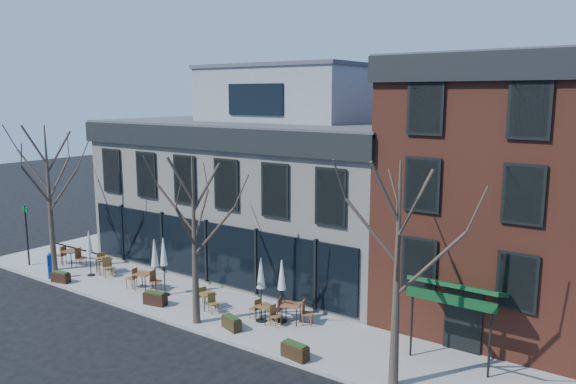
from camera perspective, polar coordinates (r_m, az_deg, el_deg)
The scene contains 25 objects.
ground at distance 29.25m, azimuth -8.07°, elevation -9.49°, with size 120.00×120.00×0.00m, color black.
sidewalk_front at distance 25.67m, azimuth -6.04°, elevation -12.07°, with size 33.50×4.70×0.15m, color gray.
sidewalk_side at distance 41.06m, azimuth -13.78°, elevation -3.92°, with size 4.50×12.00×0.15m, color gray.
corner_building at distance 31.81m, azimuth -1.90°, elevation 0.95°, with size 18.39×10.39×11.10m.
red_brick_building at distance 25.96m, azimuth 21.31°, elevation 0.31°, with size 8.20×11.78×11.18m.
tree_corner at distance 32.72m, azimuth -23.08°, elevation -0.43°, with size 3.93×3.98×7.92m.
tree_mid at distance 23.46m, azimuth -9.49°, elevation -4.71°, with size 3.50×3.55×7.04m.
tree_right at distance 18.41m, azimuth 11.03°, elevation -8.09°, with size 3.72×3.77×7.48m.
sign_pole at distance 34.70m, azimuth -25.01°, elevation -3.68°, with size 0.50×0.10×3.40m.
call_box at distance 31.95m, azimuth -23.07°, elevation -6.82°, with size 0.30×0.28×1.42m.
cafe_set_0 at distance 34.03m, azimuth -21.19°, elevation -6.09°, with size 2.03×0.95×1.04m.
cafe_set_1 at distance 31.94m, azimuth -18.20°, elevation -6.95°, with size 1.98×1.16×1.02m.
cafe_set_2 at distance 28.86m, azimuth -14.47°, elevation -8.58°, with size 1.97×0.94×1.01m.
cafe_set_3 at distance 25.85m, azimuth -8.23°, elevation -10.71°, with size 1.70×0.96×0.88m.
cafe_set_4 at distance 24.22m, azimuth -2.35°, elevation -12.06°, with size 1.69×0.74×0.87m.
cafe_set_5 at distance 24.08m, azimuth 0.32°, elevation -12.00°, with size 1.98×1.11×1.02m.
umbrella_0 at distance 31.47m, azimuth -19.54°, elevation -5.00°, with size 0.39×0.39×2.45m.
umbrella_1 at distance 27.42m, azimuth -13.39°, elevation -6.35°, with size 0.45×0.45×2.78m.
umbrella_2 at distance 27.39m, azimuth -12.53°, elevation -6.26°, with size 0.45×0.45×2.83m.
umbrella_3 at distance 23.78m, azimuth -2.76°, elevation -8.57°, with size 0.45×0.45×2.80m.
umbrella_4 at distance 23.72m, azimuth -0.63°, elevation -8.76°, with size 0.43×0.43×2.71m.
planter_0 at distance 31.32m, azimuth -22.09°, elevation -8.01°, with size 1.05×0.60×0.55m.
planter_1 at distance 26.80m, azimuth -13.34°, elevation -10.46°, with size 1.15×0.64×0.61m.
planter_2 at distance 23.69m, azimuth -5.76°, elevation -13.08°, with size 1.06×0.67×0.55m.
planter_3 at distance 21.21m, azimuth 0.72°, elevation -15.83°, with size 1.10×0.54×0.59m.
Camera 1 is at (19.11, -19.94, 9.62)m, focal length 35.00 mm.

